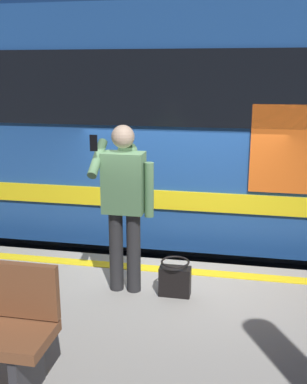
# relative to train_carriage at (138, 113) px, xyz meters

# --- Properties ---
(ground_plane) EXTENTS (26.42, 26.42, 0.00)m
(ground_plane) POSITION_rel_train_carriage_xyz_m (-0.88, 1.95, -2.58)
(ground_plane) COLOR #4C4742
(safety_line) EXTENTS (17.26, 0.16, 0.01)m
(safety_line) POSITION_rel_train_carriage_xyz_m (-0.88, 2.25, -1.53)
(safety_line) COLOR yellow
(safety_line) RESTS_ON platform
(track_rail_near) EXTENTS (22.90, 0.08, 0.16)m
(track_rail_near) POSITION_rel_train_carriage_xyz_m (-0.88, 0.71, -2.50)
(track_rail_near) COLOR slate
(track_rail_near) RESTS_ON ground
(track_rail_far) EXTENTS (22.90, 0.08, 0.16)m
(track_rail_far) POSITION_rel_train_carriage_xyz_m (-0.88, -0.72, -2.50)
(track_rail_far) COLOR slate
(track_rail_far) RESTS_ON ground
(train_carriage) EXTENTS (12.95, 2.92, 4.08)m
(train_carriage) POSITION_rel_train_carriage_xyz_m (0.00, 0.00, 0.00)
(train_carriage) COLOR #1E478C
(train_carriage) RESTS_ON ground
(passenger) EXTENTS (0.57, 0.55, 1.68)m
(passenger) POSITION_rel_train_carriage_xyz_m (-0.52, 2.79, -0.54)
(passenger) COLOR #262628
(passenger) RESTS_ON platform
(handbag) EXTENTS (0.31, 0.28, 0.37)m
(handbag) POSITION_rel_train_carriage_xyz_m (-1.03, 2.82, -1.36)
(handbag) COLOR black
(handbag) RESTS_ON platform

